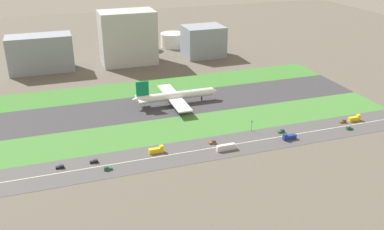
{
  "coord_description": "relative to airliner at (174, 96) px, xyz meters",
  "views": [
    {
      "loc": [
        -82.71,
        -277.95,
        117.51
      ],
      "look_at": [
        0.41,
        -36.5,
        6.0
      ],
      "focal_mm": 39.93,
      "sensor_mm": 36.0,
      "label": 1
    }
  ],
  "objects": [
    {
      "name": "airliner",
      "position": [
        0.0,
        0.0,
        0.0
      ],
      "size": [
        65.0,
        56.0,
        19.7
      ],
      "color": "white",
      "rests_on": "runway"
    },
    {
      "name": "truck_1",
      "position": [
        49.17,
        -78.0,
        -4.56
      ],
      "size": [
        8.4,
        2.5,
        4.0
      ],
      "rotation": [
        0.0,
        0.0,
        3.14
      ],
      "color": "navy",
      "rests_on": "highway"
    },
    {
      "name": "car_5",
      "position": [
        -60.71,
        -78.0,
        -5.31
      ],
      "size": [
        4.4,
        1.8,
        2.0
      ],
      "rotation": [
        0.0,
        0.0,
        3.14
      ],
      "color": "#19662D",
      "rests_on": "highway"
    },
    {
      "name": "car_0",
      "position": [
        92.89,
        -78.0,
        -5.31
      ],
      "size": [
        4.4,
        1.8,
        2.0
      ],
      "rotation": [
        0.0,
        0.0,
        3.14
      ],
      "color": "#19662D",
      "rests_on": "highway"
    },
    {
      "name": "car_3",
      "position": [
        -84.35,
        -68.0,
        -5.31
      ],
      "size": [
        4.4,
        1.8,
        2.0
      ],
      "color": "black",
      "rests_on": "highway"
    },
    {
      "name": "fuel_tank_west",
      "position": [
        13.33,
        159.0,
        1.58
      ],
      "size": [
        22.15,
        22.15,
        15.63
      ],
      "primitive_type": "cylinder",
      "color": "silver",
      "rests_on": "ground_plane"
    },
    {
      "name": "terminal_building",
      "position": [
        -89.35,
        114.0,
        10.03
      ],
      "size": [
        55.42,
        24.77,
        32.53
      ],
      "primitive_type": "cube",
      "color": "gray",
      "rests_on": "ground_plane"
    },
    {
      "name": "office_tower",
      "position": [
        64.89,
        114.0,
        8.81
      ],
      "size": [
        38.62,
        31.11,
        30.08
      ],
      "primitive_type": "cube",
      "color": "gray",
      "rests_on": "ground_plane"
    },
    {
      "name": "car_2",
      "position": [
        95.84,
        -68.0,
        -5.31
      ],
      "size": [
        4.4,
        1.8,
        2.0
      ],
      "color": "brown",
      "rests_on": "highway"
    },
    {
      "name": "grass_median_south",
      "position": [
        0.65,
        -41.0,
        -6.18
      ],
      "size": [
        280.0,
        36.0,
        0.1
      ],
      "primitive_type": "cube",
      "color": "#427F38",
      "rests_on": "ground_plane"
    },
    {
      "name": "truck_0",
      "position": [
        -31.22,
        -68.0,
        -4.56
      ],
      "size": [
        8.4,
        2.5,
        4.0
      ],
      "color": "yellow",
      "rests_on": "highway"
    },
    {
      "name": "traffic_light",
      "position": [
        32.8,
        -60.01,
        -1.94
      ],
      "size": [
        0.36,
        0.5,
        7.2
      ],
      "color": "#4C4C51",
      "rests_on": "highway"
    },
    {
      "name": "ground_plane",
      "position": [
        0.65,
        -0.0,
        -6.23
      ],
      "size": [
        800.0,
        800.0,
        0.0
      ],
      "primitive_type": "plane",
      "color": "#5B564C"
    },
    {
      "name": "hangar_building",
      "position": [
        -10.57,
        114.0,
        18.37
      ],
      "size": [
        50.64,
        31.2,
        49.2
      ],
      "primitive_type": "cube",
      "color": "#B2B2B7",
      "rests_on": "ground_plane"
    },
    {
      "name": "runway",
      "position": [
        0.65,
        -0.0,
        -6.18
      ],
      "size": [
        280.0,
        46.0,
        0.1
      ],
      "primitive_type": "cube",
      "color": "#38383D",
      "rests_on": "ground_plane"
    },
    {
      "name": "highway_centerline",
      "position": [
        0.65,
        -73.0,
        -6.13
      ],
      "size": [
        266.0,
        0.5,
        0.01
      ],
      "primitive_type": "cube",
      "color": "silver",
      "rests_on": "highway"
    },
    {
      "name": "highway",
      "position": [
        0.65,
        -73.0,
        -6.18
      ],
      "size": [
        280.0,
        28.0,
        0.1
      ],
      "primitive_type": "cube",
      "color": "#4C4C4F",
      "rests_on": "ground_plane"
    },
    {
      "name": "fuel_tank_centre",
      "position": [
        46.06,
        159.0,
        1.21
      ],
      "size": [
        25.67,
        25.67,
        14.88
      ],
      "primitive_type": "cylinder",
      "color": "silver",
      "rests_on": "ground_plane"
    },
    {
      "name": "bus_0",
      "position": [
        7.62,
        -78.0,
        -4.41
      ],
      "size": [
        11.6,
        2.5,
        3.5
      ],
      "rotation": [
        0.0,
        0.0,
        3.14
      ],
      "color": "silver",
      "rests_on": "highway"
    },
    {
      "name": "car_4",
      "position": [
        3.27,
        -68.0,
        -5.31
      ],
      "size": [
        4.4,
        1.8,
        2.0
      ],
      "color": "brown",
      "rests_on": "highway"
    },
    {
      "name": "truck_2",
      "position": [
        104.89,
        -68.0,
        -4.56
      ],
      "size": [
        8.4,
        2.5,
        4.0
      ],
      "color": "yellow",
      "rests_on": "highway"
    },
    {
      "name": "grass_median_north",
      "position": [
        0.65,
        41.0,
        -6.18
      ],
      "size": [
        280.0,
        36.0,
        0.1
      ],
      "primitive_type": "cube",
      "color": "#3D7A33",
      "rests_on": "ground_plane"
    },
    {
      "name": "car_6",
      "position": [
        -66.38,
        -68.0,
        -5.31
      ],
      "size": [
        4.4,
        1.8,
        2.0
      ],
      "color": "black",
      "rests_on": "highway"
    },
    {
      "name": "car_1",
      "position": [
        49.74,
        -68.0,
        -5.31
      ],
      "size": [
        4.4,
        1.8,
        2.0
      ],
      "color": "#19662D",
      "rests_on": "highway"
    }
  ]
}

